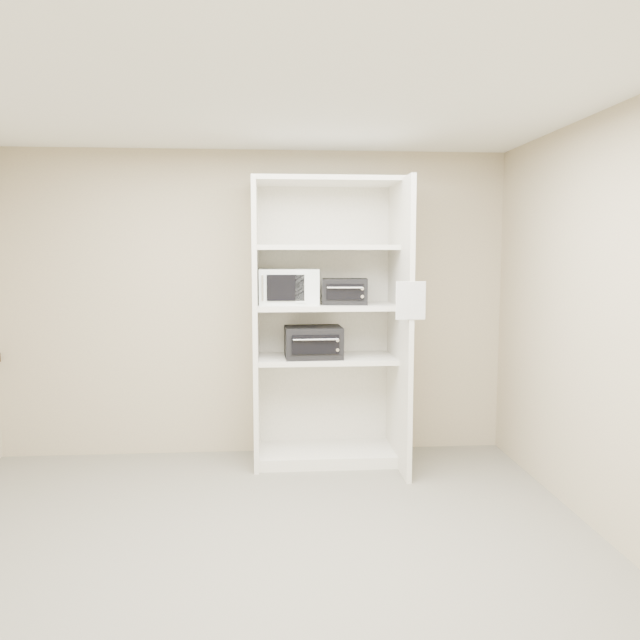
{
  "coord_description": "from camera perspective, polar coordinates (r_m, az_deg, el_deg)",
  "views": [
    {
      "loc": [
        0.16,
        -3.57,
        1.8
      ],
      "look_at": [
        0.53,
        1.26,
        1.28
      ],
      "focal_mm": 35.0,
      "sensor_mm": 36.0,
      "label": 1
    }
  ],
  "objects": [
    {
      "name": "floor",
      "position": [
        4.01,
        -6.65,
        -20.65
      ],
      "size": [
        4.5,
        4.0,
        0.01
      ],
      "primitive_type": "cube",
      "color": "#656156",
      "rests_on": "ground"
    },
    {
      "name": "ceiling",
      "position": [
        3.69,
        -7.2,
        20.15
      ],
      "size": [
        4.5,
        4.0,
        0.01
      ],
      "primitive_type": "cube",
      "color": "white"
    },
    {
      "name": "wall_back",
      "position": [
        5.6,
        -6.01,
        1.46
      ],
      "size": [
        4.5,
        0.02,
        2.7
      ],
      "primitive_type": "cube",
      "color": "tan",
      "rests_on": "ground"
    },
    {
      "name": "wall_front",
      "position": [
        1.65,
        -10.03,
        -9.97
      ],
      "size": [
        4.5,
        0.02,
        2.7
      ],
      "primitive_type": "cube",
      "color": "tan",
      "rests_on": "ground"
    },
    {
      "name": "wall_right",
      "position": [
        4.16,
        25.75,
        -0.73
      ],
      "size": [
        0.02,
        4.0,
        2.7
      ],
      "primitive_type": "cube",
      "color": "tan",
      "rests_on": "ground"
    },
    {
      "name": "shelving_unit",
      "position": [
        5.34,
        1.08,
        -1.09
      ],
      "size": [
        1.24,
        0.92,
        2.42
      ],
      "color": "white",
      "rests_on": "floor"
    },
    {
      "name": "microwave",
      "position": [
        5.32,
        -2.86,
        3.07
      ],
      "size": [
        0.5,
        0.38,
        0.3
      ],
      "primitive_type": "cube",
      "rotation": [
        0.0,
        0.0,
        -0.01
      ],
      "color": "white",
      "rests_on": "shelving_unit"
    },
    {
      "name": "toaster_oven_upper",
      "position": [
        5.31,
        2.29,
        2.63
      ],
      "size": [
        0.41,
        0.32,
        0.22
      ],
      "primitive_type": "cube",
      "rotation": [
        0.0,
        0.0,
        -0.11
      ],
      "color": "black",
      "rests_on": "shelving_unit"
    },
    {
      "name": "toaster_oven_lower",
      "position": [
        5.28,
        -0.62,
        -2.04
      ],
      "size": [
        0.49,
        0.38,
        0.26
      ],
      "primitive_type": "cube",
      "rotation": [
        0.0,
        0.0,
        0.03
      ],
      "color": "black",
      "rests_on": "shelving_unit"
    },
    {
      "name": "paper_sign",
      "position": [
        4.78,
        8.29,
        1.77
      ],
      "size": [
        0.22,
        0.01,
        0.29
      ],
      "primitive_type": "cube",
      "rotation": [
        0.0,
        0.0,
        0.02
      ],
      "color": "white",
      "rests_on": "shelving_unit"
    }
  ]
}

